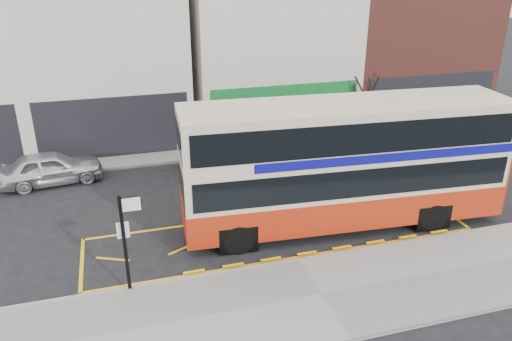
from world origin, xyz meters
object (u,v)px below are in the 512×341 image
object	(u,v)px
double_decker_bus	(346,162)
car_silver	(51,168)
car_white	(384,133)
street_tree_right	(365,83)
car_grey	(229,154)
bus_stop_post	(126,234)

from	to	relation	value
double_decker_bus	car_silver	size ratio (longest dim) A/B	2.75
car_white	street_tree_right	bearing A→B (deg)	27.02
double_decker_bus	street_tree_right	size ratio (longest dim) A/B	2.69
car_grey	street_tree_right	size ratio (longest dim) A/B	0.97
double_decker_bus	car_white	xyz separation A→B (m)	(5.97, 7.38, -1.87)
street_tree_right	car_grey	bearing A→B (deg)	-162.94
car_grey	double_decker_bus	bearing A→B (deg)	-149.08
double_decker_bus	car_grey	distance (m)	7.31
bus_stop_post	car_white	distance (m)	16.97
street_tree_right	car_white	bearing A→B (deg)	-72.01
car_grey	street_tree_right	distance (m)	9.01
car_silver	car_white	world-z (taller)	car_silver
bus_stop_post	car_white	xyz separation A→B (m)	(13.97, 9.53, -1.38)
car_white	double_decker_bus	bearing A→B (deg)	150.06
street_tree_right	car_silver	bearing A→B (deg)	-172.92
car_silver	car_white	distance (m)	16.95
car_grey	car_white	distance (m)	8.90
car_silver	car_white	bearing A→B (deg)	-95.95
bus_stop_post	street_tree_right	bearing A→B (deg)	39.17
car_white	street_tree_right	world-z (taller)	street_tree_right
bus_stop_post	car_grey	bearing A→B (deg)	58.71
car_silver	street_tree_right	xyz separation A→B (m)	(16.41, 2.04, 2.31)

